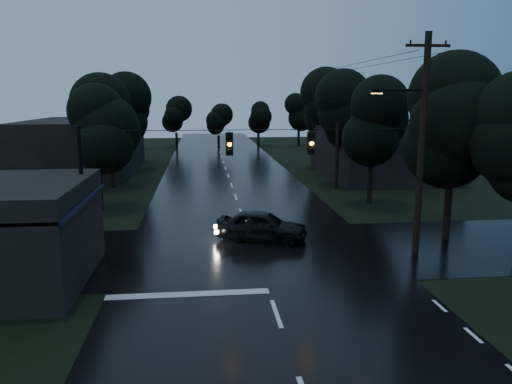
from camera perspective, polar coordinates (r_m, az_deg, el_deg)
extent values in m
cube|color=black|center=(41.25, -2.81, 0.75)|extent=(12.00, 120.00, 0.02)
cube|color=black|center=(23.79, -0.17, -6.80)|extent=(60.00, 9.00, 0.02)
cube|color=black|center=(21.36, -26.98, -1.17)|extent=(6.00, 7.00, 0.12)
cube|color=black|center=(20.48, -19.11, -1.05)|extent=(0.30, 7.00, 0.15)
cylinder|color=black|center=(18.15, -21.48, -8.26)|extent=(0.10, 0.10, 3.00)
cylinder|color=black|center=(23.75, -17.75, -3.60)|extent=(0.10, 0.10, 3.00)
cube|color=#FFC966|center=(19.23, -20.10, -4.00)|extent=(0.06, 1.60, 0.50)
cube|color=#FFC966|center=(21.78, -18.44, -2.21)|extent=(0.06, 1.20, 0.50)
cube|color=black|center=(47.73, 13.94, 4.48)|extent=(10.00, 14.00, 4.40)
cube|color=black|center=(52.08, -19.15, 5.04)|extent=(10.00, 16.00, 5.00)
cylinder|color=black|center=(23.81, 18.42, 4.96)|extent=(0.30, 0.30, 10.00)
cube|color=black|center=(23.81, 19.07, 15.55)|extent=(2.00, 0.12, 0.12)
cylinder|color=black|center=(23.28, 16.28, 11.13)|extent=(2.20, 0.10, 0.10)
cube|color=black|center=(22.88, 13.67, 11.14)|extent=(0.60, 0.25, 0.18)
cube|color=#FFB266|center=(22.88, 13.66, 10.89)|extent=(0.45, 0.18, 0.03)
cylinder|color=black|center=(40.15, 9.29, 5.74)|extent=(0.30, 0.30, 7.50)
cube|color=black|center=(40.01, 9.43, 10.24)|extent=(2.00, 0.12, 0.12)
cylinder|color=black|center=(22.54, -19.21, -0.53)|extent=(0.18, 0.18, 6.00)
cylinder|color=black|center=(21.73, 0.10, 7.12)|extent=(15.00, 0.03, 0.03)
cube|color=black|center=(21.68, -3.07, 5.51)|extent=(0.32, 0.25, 1.00)
sphere|color=orange|center=(21.53, -3.05, 5.47)|extent=(0.18, 0.18, 0.18)
cube|color=black|center=(22.17, 6.31, 5.58)|extent=(0.32, 0.25, 1.00)
sphere|color=orange|center=(22.02, 6.39, 5.54)|extent=(0.18, 0.18, 0.18)
cylinder|color=black|center=(27.23, 21.02, -2.21)|extent=(0.36, 0.36, 2.80)
sphere|color=black|center=(26.72, 21.52, 4.91)|extent=(4.48, 4.48, 4.48)
sphere|color=black|center=(26.64, 21.69, 7.48)|extent=(4.48, 4.48, 4.48)
sphere|color=black|center=(26.61, 21.88, 10.05)|extent=(4.48, 4.48, 4.48)
cylinder|color=black|center=(33.75, -17.42, 0.11)|extent=(0.36, 0.36, 2.45)
sphere|color=black|center=(33.35, -17.70, 5.14)|extent=(3.92, 3.92, 3.92)
sphere|color=black|center=(33.27, -17.81, 6.94)|extent=(3.92, 3.92, 3.92)
sphere|color=black|center=(33.23, -17.91, 8.75)|extent=(3.92, 3.92, 3.92)
cylinder|color=black|center=(41.61, -16.15, 2.25)|extent=(0.36, 0.36, 2.62)
sphere|color=black|center=(41.28, -16.38, 6.63)|extent=(4.20, 4.20, 4.20)
sphere|color=black|center=(41.22, -16.47, 8.18)|extent=(4.20, 4.20, 4.20)
sphere|color=black|center=(41.19, -16.55, 9.75)|extent=(4.20, 4.20, 4.20)
cylinder|color=black|center=(51.48, -14.94, 3.98)|extent=(0.36, 0.36, 2.80)
sphere|color=black|center=(51.21, -15.13, 7.75)|extent=(4.48, 4.48, 4.48)
sphere|color=black|center=(51.17, -15.20, 9.09)|extent=(4.48, 4.48, 4.48)
sphere|color=black|center=(51.15, -15.26, 10.44)|extent=(4.48, 4.48, 4.48)
cylinder|color=black|center=(34.98, 12.87, 0.85)|extent=(0.36, 0.36, 2.62)
sphere|color=black|center=(34.59, 13.10, 6.06)|extent=(4.20, 4.20, 4.20)
sphere|color=black|center=(34.52, 13.18, 7.92)|extent=(4.20, 4.20, 4.20)
sphere|color=black|center=(34.49, 13.26, 9.78)|extent=(4.20, 4.20, 4.20)
cylinder|color=black|center=(42.68, 10.17, 2.83)|extent=(0.36, 0.36, 2.80)
sphere|color=black|center=(42.35, 10.32, 7.39)|extent=(4.48, 4.48, 4.48)
sphere|color=black|center=(42.30, 10.37, 9.01)|extent=(4.48, 4.48, 4.48)
sphere|color=black|center=(42.29, 10.43, 10.64)|extent=(4.48, 4.48, 4.48)
cylinder|color=black|center=(52.41, 7.74, 4.45)|extent=(0.36, 0.36, 2.97)
sphere|color=black|center=(52.14, 7.84, 8.40)|extent=(4.76, 4.76, 4.76)
sphere|color=black|center=(52.10, 7.88, 9.80)|extent=(4.76, 4.76, 4.76)
sphere|color=black|center=(52.10, 7.91, 11.20)|extent=(4.76, 4.76, 4.76)
imported|color=black|center=(25.34, 0.68, -3.86)|extent=(4.93, 3.23, 1.56)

